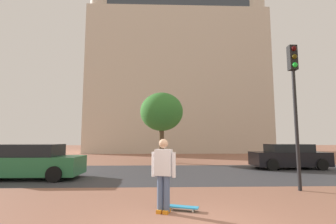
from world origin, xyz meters
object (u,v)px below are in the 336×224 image
at_px(person_skater, 164,171).
at_px(car_black, 289,157).
at_px(skateboard, 182,207).
at_px(car_green, 30,162).
at_px(traffic_light_pole, 294,88).

height_order(person_skater, car_black, person_skater).
bearing_deg(skateboard, person_skater, -161.22).
bearing_deg(car_black, car_green, -166.27).
bearing_deg(person_skater, traffic_light_pole, 26.50).
height_order(skateboard, traffic_light_pole, traffic_light_pole).
xyz_separation_m(person_skater, car_green, (-5.83, 5.15, -0.24)).
bearing_deg(person_skater, skateboard, 18.78).
bearing_deg(traffic_light_pole, person_skater, -153.50).
bearing_deg(car_black, traffic_light_pole, -115.56).
bearing_deg(skateboard, car_green, 141.49).
height_order(car_green, traffic_light_pole, traffic_light_pole).
xyz_separation_m(skateboard, car_black, (7.12, 8.28, 0.61)).
bearing_deg(car_green, car_black, 13.73).
distance_m(person_skater, car_green, 7.79).
xyz_separation_m(person_skater, car_black, (7.57, 8.43, -0.26)).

